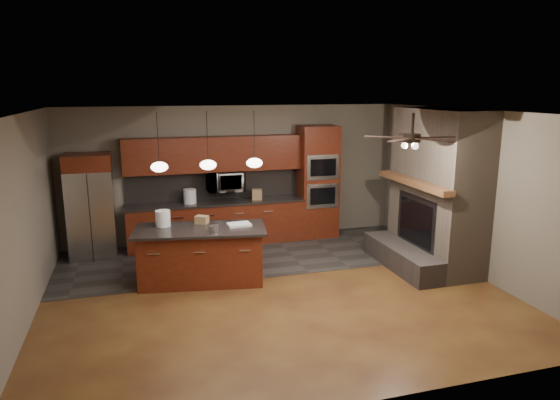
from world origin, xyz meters
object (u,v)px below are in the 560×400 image
object	(u,v)px
kitchen_island	(201,255)
paint_tray	(239,224)
paint_can	(214,229)
white_bucket	(163,218)
counter_bucket	(190,196)
oven_tower	(318,182)
microwave	(225,181)
cardboard_box	(202,220)
counter_box	(257,194)
refrigerator	(91,206)

from	to	relation	value
kitchen_island	paint_tray	bearing A→B (deg)	8.04
paint_can	paint_tray	world-z (taller)	paint_can
white_bucket	counter_bucket	size ratio (longest dim) A/B	0.92
oven_tower	microwave	distance (m)	1.98
white_bucket	paint_can	world-z (taller)	white_bucket
paint_tray	counter_bucket	world-z (taller)	counter_bucket
cardboard_box	counter_box	bearing A→B (deg)	82.88
refrigerator	kitchen_island	bearing A→B (deg)	-46.19
refrigerator	white_bucket	size ratio (longest dim) A/B	7.46
counter_bucket	counter_box	size ratio (longest dim) A/B	1.31
paint_tray	counter_box	xyz separation A→B (m)	(0.78, 1.91, 0.07)
white_bucket	kitchen_island	bearing A→B (deg)	-28.13
oven_tower	paint_can	world-z (taller)	oven_tower
microwave	refrigerator	distance (m)	2.60
kitchen_island	white_bucket	distance (m)	0.87
microwave	counter_bucket	xyz separation A→B (m)	(-0.72, -0.05, -0.26)
paint_can	cardboard_box	size ratio (longest dim) A/B	0.78
kitchen_island	cardboard_box	bearing A→B (deg)	85.53
paint_can	cardboard_box	distance (m)	0.59
microwave	paint_can	world-z (taller)	microwave
paint_can	counter_box	world-z (taller)	counter_box
paint_tray	counter_box	world-z (taller)	counter_box
paint_can	cardboard_box	world-z (taller)	cardboard_box
counter_box	cardboard_box	bearing A→B (deg)	-111.82
paint_tray	cardboard_box	world-z (taller)	cardboard_box
paint_can	counter_box	bearing A→B (deg)	60.33
refrigerator	cardboard_box	xyz separation A→B (m)	(1.86, -1.58, 0.00)
cardboard_box	counter_box	xyz separation A→B (m)	(1.35, 1.61, 0.02)
counter_bucket	counter_box	distance (m)	1.37
oven_tower	white_bucket	distance (m)	3.71
paint_tray	cardboard_box	size ratio (longest dim) A/B	1.82
paint_can	counter_box	xyz separation A→B (m)	(1.24, 2.18, 0.04)
cardboard_box	kitchen_island	bearing A→B (deg)	-70.90
paint_tray	counter_box	bearing A→B (deg)	65.04
oven_tower	paint_can	size ratio (longest dim) A/B	14.85
cardboard_box	counter_bucket	distance (m)	1.66
white_bucket	counter_box	distance (m)	2.55
microwave	cardboard_box	distance (m)	1.88
microwave	paint_tray	xyz separation A→B (m)	(-0.14, -2.01, -0.36)
microwave	paint_can	bearing A→B (deg)	-104.81
oven_tower	microwave	xyz separation A→B (m)	(-1.98, 0.06, 0.11)
oven_tower	cardboard_box	bearing A→B (deg)	-148.43
refrigerator	cardboard_box	world-z (taller)	refrigerator
white_bucket	paint_tray	bearing A→B (deg)	-14.69
oven_tower	kitchen_island	bearing A→B (deg)	-144.86
kitchen_island	counter_bucket	size ratio (longest dim) A/B	7.84
oven_tower	paint_tray	distance (m)	2.89
paint_can	counter_box	distance (m)	2.51
cardboard_box	oven_tower	bearing A→B (deg)	64.50
refrigerator	paint_can	xyz separation A→B (m)	(1.97, -2.15, -0.01)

